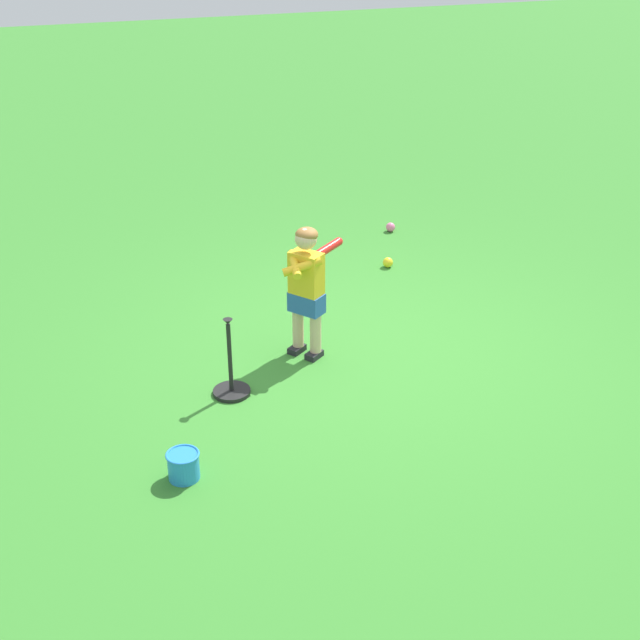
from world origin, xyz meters
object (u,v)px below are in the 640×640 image
play_ball_center_lawn (390,227)px  play_ball_far_right (388,262)px  batting_tee (231,381)px  child_batter (307,280)px  toy_bucket (183,465)px

play_ball_center_lawn → play_ball_far_right: same height
batting_tee → play_ball_far_right: bearing=-140.1°
child_batter → play_ball_far_right: (-1.34, -1.36, -0.60)m
child_batter → batting_tee: (0.73, 0.37, -0.55)m
play_ball_far_right → toy_bucket: 3.68m
play_ball_center_lawn → play_ball_far_right: bearing=63.6°
play_ball_far_right → batting_tee: (2.07, 1.73, 0.05)m
play_ball_center_lawn → toy_bucket: (3.05, 3.47, 0.05)m
child_batter → batting_tee: bearing=26.7°
child_batter → play_ball_far_right: 2.00m
batting_tee → play_ball_center_lawn: bearing=-133.9°
play_ball_center_lawn → batting_tee: batting_tee is taller
play_ball_center_lawn → toy_bucket: bearing=48.7°
play_ball_center_lawn → batting_tee: size_ratio=0.16×
play_ball_far_right → batting_tee: batting_tee is taller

